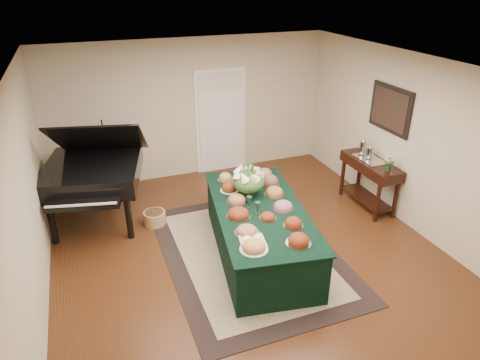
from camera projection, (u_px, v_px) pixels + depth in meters
name	position (u px, v px, depth m)	size (l,w,h in m)	color
ground	(247.00, 251.00, 6.38)	(6.00, 6.00, 0.00)	black
area_rug	(249.00, 253.00, 6.34)	(2.41, 3.37, 0.01)	black
kitchen_doorway	(221.00, 122.00, 8.62)	(1.05, 0.07, 2.10)	white
buffet_table	(259.00, 231.00, 6.19)	(1.63, 2.77, 0.76)	black
food_platters	(259.00, 203.00, 6.05)	(1.27, 2.27, 0.13)	silver
cutting_board	(252.00, 239.00, 5.26)	(0.36, 0.36, 0.10)	tan
green_goblets	(253.00, 205.00, 5.92)	(0.12, 0.27, 0.18)	#14341F
floral_centerpiece	(248.00, 178.00, 6.24)	(0.49, 0.49, 0.49)	#14341F
grand_piano	(93.00, 172.00, 6.80)	(1.87, 2.00, 1.78)	black
wicker_basket	(155.00, 218.00, 7.03)	(0.36, 0.36, 0.23)	#9D713F
mahogany_sideboard	(370.00, 171.00, 7.35)	(0.45, 1.21, 0.86)	black
tea_service	(367.00, 151.00, 7.35)	(0.34, 0.58, 0.30)	silver
pink_bouquet	(389.00, 162.00, 6.84)	(0.18, 0.18, 0.23)	#14341F
wall_painting	(390.00, 109.00, 6.95)	(0.05, 0.95, 0.75)	black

